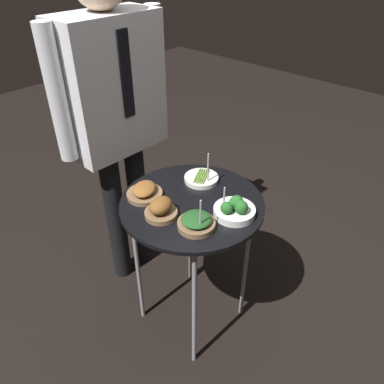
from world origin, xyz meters
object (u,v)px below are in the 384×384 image
Objects in this scene: bowl_spinach_mid_right at (196,222)px; waiter_figure at (114,103)px; bowl_roast_back_left at (144,192)px; bowl_asparagus_back_right at (201,178)px; bowl_roast_center at (161,209)px; bowl_broccoli_front_right at (235,209)px; serving_cart at (192,213)px.

waiter_figure reaches higher than bowl_spinach_mid_right.
waiter_figure is at bearing 68.28° from bowl_roast_back_left.
bowl_asparagus_back_right reaches higher than bowl_roast_center.
bowl_broccoli_front_right is 0.10× the size of waiter_figure.
bowl_asparagus_back_right is 0.29m from bowl_broccoli_front_right.
bowl_asparagus_back_right is (0.15, 0.08, 0.08)m from serving_cart.
bowl_asparagus_back_right is at bearing 38.27° from bowl_spinach_mid_right.
bowl_asparagus_back_right is 1.20× the size of bowl_roast_center.
bowl_broccoli_front_right is at bearing -66.47° from bowl_roast_back_left.
bowl_roast_center is (-0.30, -0.05, 0.02)m from bowl_asparagus_back_right.
serving_cart is 4.79× the size of bowl_spinach_mid_right.
bowl_broccoli_front_right is (0.20, -0.21, -0.00)m from bowl_roast_center.
bowl_broccoli_front_right is (0.05, -0.19, 0.10)m from serving_cart.
waiter_figure reaches higher than bowl_broccoli_front_right.
bowl_roast_back_left is at bearing 122.11° from serving_cart.
serving_cart is 4.41× the size of bowl_broccoli_front_right.
bowl_roast_center is at bearing 133.52° from bowl_broccoli_front_right.
bowl_roast_back_left is 0.10× the size of waiter_figure.
bowl_roast_back_left is (-0.00, 0.30, -0.00)m from bowl_spinach_mid_right.
bowl_roast_center reaches higher than serving_cart.
serving_cart is 0.22m from bowl_broccoli_front_right.
bowl_asparagus_back_right is 0.95× the size of bowl_broccoli_front_right.
waiter_figure is (0.02, 0.51, 0.36)m from serving_cart.
bowl_asparagus_back_right reaches higher than bowl_broccoli_front_right.
serving_cart is 4.67× the size of bowl_asparagus_back_right.
bowl_broccoli_front_right is 1.09× the size of bowl_spinach_mid_right.
bowl_broccoli_front_right is 0.75m from waiter_figure.
waiter_figure is at bearing 105.97° from bowl_asparagus_back_right.
serving_cart is 0.18m from bowl_asparagus_back_right.
bowl_roast_center is 0.58m from waiter_figure.
bowl_broccoli_front_right is 0.17m from bowl_spinach_mid_right.
waiter_figure reaches higher than bowl_roast_back_left.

